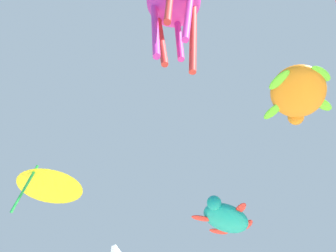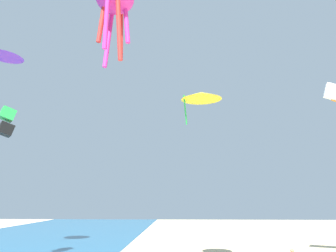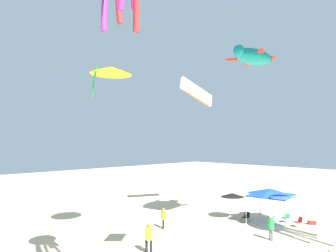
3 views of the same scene
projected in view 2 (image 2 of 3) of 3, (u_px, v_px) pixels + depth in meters
kite_octopus_magenta at (115, 3)px, 14.96m from camera, size 1.81×1.81×4.02m
kite_delta_yellow at (201, 96)px, 21.64m from camera, size 3.31×3.29×2.19m
kite_box_green at (6, 122)px, 23.01m from camera, size 1.44×1.47×2.20m
kite_delta_purple at (5, 54)px, 28.08m from camera, size 3.92×3.95×2.60m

